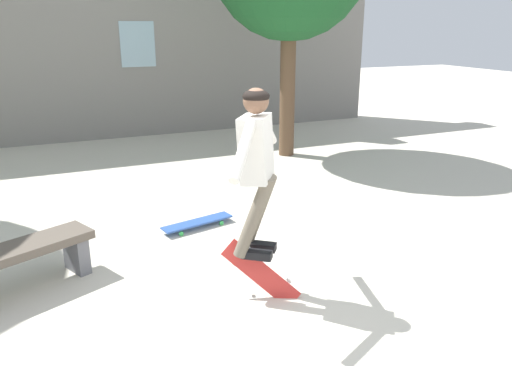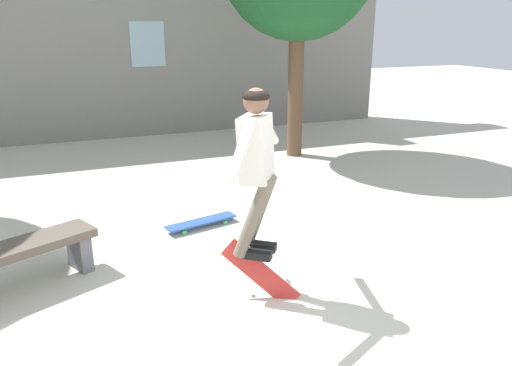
{
  "view_description": "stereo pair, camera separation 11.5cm",
  "coord_description": "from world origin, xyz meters",
  "px_view_note": "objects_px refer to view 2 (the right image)",
  "views": [
    {
      "loc": [
        -1.7,
        -2.96,
        2.32
      ],
      "look_at": [
        -0.11,
        0.71,
        1.04
      ],
      "focal_mm": 35.0,
      "sensor_mm": 36.0,
      "label": 1
    },
    {
      "loc": [
        -1.59,
        -3.0,
        2.32
      ],
      "look_at": [
        -0.11,
        0.71,
        1.04
      ],
      "focal_mm": 35.0,
      "sensor_mm": 36.0,
      "label": 2
    }
  ],
  "objects_px": {
    "skater": "(256,158)",
    "skateboard_resting": "(201,222)",
    "park_bench": "(8,260)",
    "skateboard_flipping": "(261,274)"
  },
  "relations": [
    {
      "from": "park_bench",
      "to": "skateboard_flipping",
      "type": "relative_size",
      "value": 2.52
    },
    {
      "from": "park_bench",
      "to": "skater",
      "type": "distance_m",
      "value": 2.39
    },
    {
      "from": "park_bench",
      "to": "skateboard_resting",
      "type": "relative_size",
      "value": 1.76
    },
    {
      "from": "park_bench",
      "to": "skateboard_flipping",
      "type": "distance_m",
      "value": 2.24
    },
    {
      "from": "park_bench",
      "to": "skater",
      "type": "bearing_deg",
      "value": -45.79
    },
    {
      "from": "park_bench",
      "to": "skater",
      "type": "xyz_separation_m",
      "value": [
        2.05,
        -0.81,
        0.93
      ]
    },
    {
      "from": "skater",
      "to": "skateboard_resting",
      "type": "xyz_separation_m",
      "value": [
        -0.05,
        1.64,
        -1.18
      ]
    },
    {
      "from": "skater",
      "to": "skateboard_resting",
      "type": "distance_m",
      "value": 2.03
    },
    {
      "from": "skateboard_flipping",
      "to": "skateboard_resting",
      "type": "xyz_separation_m",
      "value": [
        -0.07,
        1.71,
        -0.14
      ]
    },
    {
      "from": "skateboard_flipping",
      "to": "park_bench",
      "type": "bearing_deg",
      "value": -169.98
    }
  ]
}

